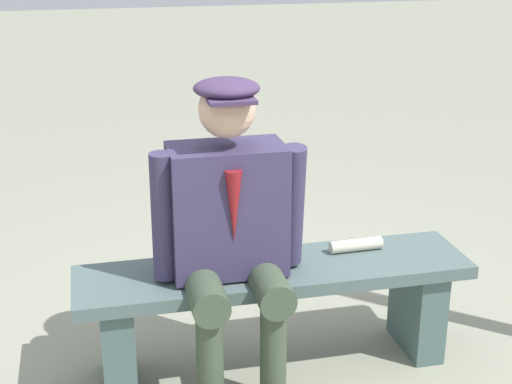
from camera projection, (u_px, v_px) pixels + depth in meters
The scene contains 4 objects.
ground_plane at pixel (273, 364), 3.43m from camera, with size 30.00×30.00×0.00m, color gray.
bench at pixel (274, 298), 3.32m from camera, with size 1.72×0.41×0.49m.
seated_man at pixel (230, 221), 3.08m from camera, with size 0.65×0.59×1.33m.
rolled_magazine at pixel (356, 245), 3.41m from camera, with size 0.06×0.06×0.24m, color beige.
Camera 1 is at (0.75, 2.86, 1.91)m, focal length 52.89 mm.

